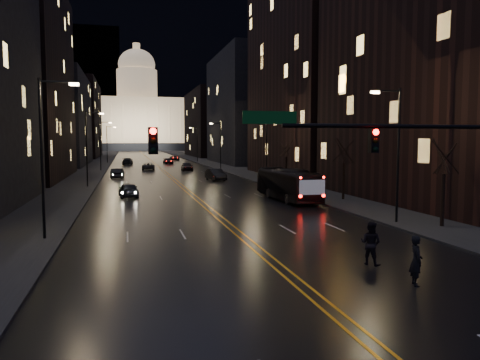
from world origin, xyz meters
TOP-DOWN VIEW (x-y plane):
  - ground at (0.00, 0.00)m, footprint 900.00×900.00m
  - road at (0.00, 130.00)m, footprint 20.00×320.00m
  - sidewalk_left at (-14.00, 130.00)m, footprint 8.00×320.00m
  - sidewalk_right at (14.00, 130.00)m, footprint 8.00×320.00m
  - center_line at (0.00, 130.00)m, footprint 0.62×320.00m
  - building_left_mid at (-21.00, 54.00)m, footprint 12.00×30.00m
  - building_left_far at (-21.00, 92.00)m, footprint 12.00×34.00m
  - building_left_dist at (-21.00, 140.00)m, footprint 12.00×40.00m
  - building_right_near at (21.00, 20.00)m, footprint 12.00×26.00m
  - building_right_tall at (21.00, 50.00)m, footprint 12.00×30.00m
  - building_right_mid at (21.00, 92.00)m, footprint 12.00×34.00m
  - building_right_dist at (21.00, 140.00)m, footprint 12.00×40.00m
  - mountain_ridge at (40.00, 380.00)m, footprint 520.00×60.00m
  - capitol at (0.00, 250.00)m, footprint 90.00×50.00m
  - traffic_signal at (5.91, -0.00)m, footprint 17.29×0.45m
  - streetlamp_right_near at (10.81, 10.00)m, footprint 2.13×0.25m
  - streetlamp_left_near at (-10.81, 10.00)m, footprint 2.13×0.25m
  - streetlamp_right_mid at (10.81, 40.00)m, footprint 2.13×0.25m
  - streetlamp_left_mid at (-10.81, 40.00)m, footprint 2.13×0.25m
  - streetlamp_right_far at (10.81, 70.00)m, footprint 2.13×0.25m
  - streetlamp_left_far at (-10.81, 70.00)m, footprint 2.13×0.25m
  - streetlamp_right_dist at (10.81, 100.00)m, footprint 2.13×0.25m
  - streetlamp_left_dist at (-10.81, 100.00)m, footprint 2.13×0.25m
  - tree_right_near at (13.00, 8.00)m, footprint 2.40×2.40m
  - tree_right_mid at (13.00, 22.00)m, footprint 2.40×2.40m
  - tree_right_far at (13.00, 38.00)m, footprint 2.40×2.40m
  - bus at (8.12, 23.66)m, footprint 2.96×10.72m
  - oncoming_car_a at (-6.33, 29.36)m, footprint 2.09×4.45m
  - oncoming_car_b at (-7.81, 52.94)m, footprint 1.95×4.65m
  - oncoming_car_c at (-2.50, 71.71)m, footprint 2.61×5.11m
  - oncoming_car_d at (-6.25, 92.06)m, footprint 2.61×5.53m
  - receding_car_a at (5.48, 45.96)m, footprint 2.35×5.21m
  - receding_car_b at (4.14, 66.70)m, footprint 2.10×4.88m
  - receding_car_c at (3.03, 93.43)m, footprint 2.31×4.69m
  - receding_car_d at (6.51, 112.78)m, footprint 2.46×4.85m
  - pedestrian_a at (4.30, -2.00)m, footprint 0.66×0.83m
  - pedestrian_b at (4.16, 1.19)m, footprint 1.01×1.08m

SIDE VIEW (x-z plane):
  - ground at x=0.00m, z-range 0.00..0.00m
  - road at x=0.00m, z-range 0.00..0.02m
  - center_line at x=0.00m, z-range 0.02..0.03m
  - sidewalk_left at x=-14.00m, z-range 0.00..0.16m
  - sidewalk_right at x=14.00m, z-range 0.00..0.16m
  - receding_car_c at x=3.03m, z-range 0.00..1.31m
  - receding_car_d at x=6.51m, z-range 0.00..1.31m
  - oncoming_car_c at x=-2.50m, z-range 0.00..1.38m
  - oncoming_car_a at x=-6.33m, z-range 0.00..1.47m
  - oncoming_car_b at x=-7.81m, z-range 0.00..1.50m
  - oncoming_car_d at x=-6.25m, z-range 0.00..1.56m
  - receding_car_b at x=4.14m, z-range 0.00..1.64m
  - receding_car_a at x=5.48m, z-range 0.00..1.66m
  - pedestrian_b at x=4.16m, z-range 0.00..1.98m
  - pedestrian_a at x=4.30m, z-range 0.00..1.98m
  - bus at x=8.12m, z-range 0.00..2.96m
  - tree_right_near at x=13.00m, z-range 1.20..7.85m
  - tree_right_mid at x=13.00m, z-range 1.20..7.85m
  - tree_right_far at x=13.00m, z-range 1.20..7.85m
  - streetlamp_right_near at x=10.81m, z-range 0.58..9.58m
  - streetlamp_left_near at x=-10.81m, z-range 0.58..9.58m
  - streetlamp_right_mid at x=10.81m, z-range 0.58..9.58m
  - streetlamp_left_mid at x=-10.81m, z-range 0.58..9.58m
  - streetlamp_right_far at x=10.81m, z-range 0.58..9.58m
  - streetlamp_left_far at x=-10.81m, z-range 0.58..9.58m
  - streetlamp_right_dist at x=10.81m, z-range 0.58..9.58m
  - streetlamp_left_dist at x=-10.81m, z-range 0.58..9.58m
  - traffic_signal at x=5.91m, z-range 1.60..8.60m
  - building_left_far at x=-21.00m, z-range 0.00..20.00m
  - building_right_dist at x=21.00m, z-range 0.00..22.00m
  - building_left_dist at x=-21.00m, z-range 0.00..24.00m
  - building_right_near at x=21.00m, z-range 0.00..24.00m
  - building_right_mid at x=21.00m, z-range 0.00..26.00m
  - building_left_mid at x=-21.00m, z-range 0.00..28.00m
  - capitol at x=0.00m, z-range -12.10..46.40m
  - building_right_tall at x=21.00m, z-range 0.00..38.00m
  - mountain_ridge at x=40.00m, z-range 0.00..130.00m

